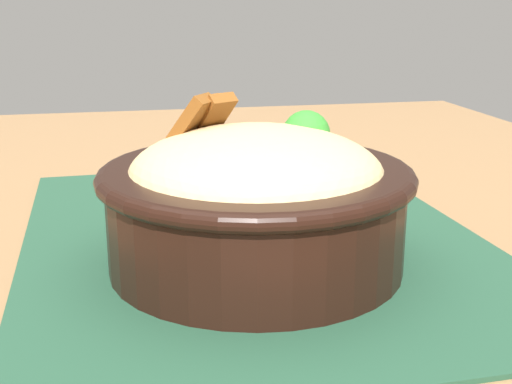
% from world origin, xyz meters
% --- Properties ---
extents(table, '(1.25, 0.96, 0.73)m').
position_xyz_m(table, '(0.00, 0.00, 0.67)').
color(table, olive).
rests_on(table, ground_plane).
extents(placemat, '(0.43, 0.34, 0.00)m').
position_xyz_m(placemat, '(0.01, -0.02, 0.73)').
color(placemat, '#1E422D').
rests_on(placemat, table).
extents(bowl, '(0.20, 0.20, 0.11)m').
position_xyz_m(bowl, '(-0.04, -0.01, 0.78)').
color(bowl, black).
rests_on(bowl, placemat).
extents(fork, '(0.02, 0.13, 0.00)m').
position_xyz_m(fork, '(0.09, 0.00, 0.74)').
color(fork, '#B6B6B6').
rests_on(fork, placemat).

